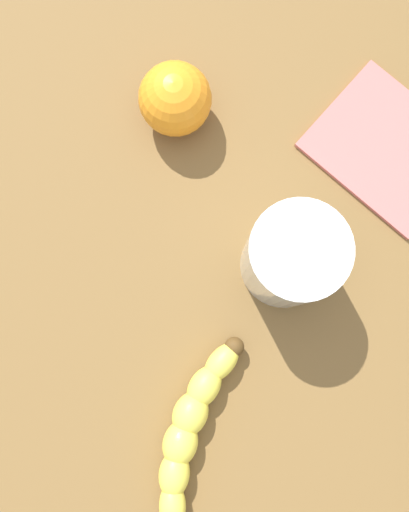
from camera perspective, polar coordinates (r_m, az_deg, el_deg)
The scene contains 5 objects.
wooden_tabletop at distance 60.56cm, azimuth -5.33°, elevation -2.05°, with size 120.00×120.00×3.00cm, color brown.
banana at distance 57.62cm, azimuth -1.47°, elevation -17.68°, with size 7.37×20.25×3.53cm.
smoothie_glass at distance 54.31cm, azimuth 8.96°, elevation -0.25°, with size 9.29×9.29×11.57cm.
orange_fruit at distance 59.75cm, azimuth -2.90°, elevation 15.97°, with size 7.77×7.77×7.77cm, color orange.
folded_napkin at distance 64.80cm, azimuth 18.60°, elevation 10.58°, with size 15.99×13.17×0.60cm, color #BC6660.
Camera 1 is at (-6.40, 5.17, 61.50)cm, focal length 38.45 mm.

